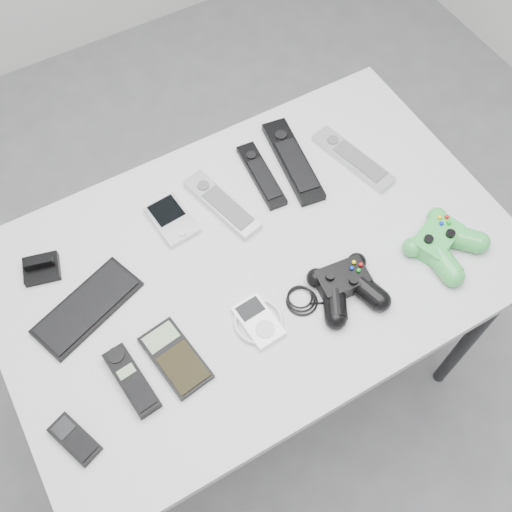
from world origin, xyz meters
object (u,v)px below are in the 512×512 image
remote_silver_b (353,158)px  remote_silver_a (222,204)px  mp3_player (258,321)px  controller_black (346,285)px  desk (255,273)px  calculator (175,358)px  pda (172,220)px  mobile_phone (75,439)px  remote_black_b (293,160)px  cordless_handset (132,380)px  controller_green (443,242)px  pda_keyboard (87,307)px  remote_black_a (261,175)px

remote_silver_b → remote_silver_a: bearing=160.0°
mp3_player → controller_black: size_ratio=0.43×
desk → calculator: 0.29m
desk → remote_silver_a: bearing=88.9°
pda → mobile_phone: (-0.38, -0.35, -0.00)m
remote_black_b → pda: bearing=-169.9°
mp3_player → remote_silver_b: bearing=27.6°
cordless_handset → controller_green: size_ratio=0.91×
pda_keyboard → cordless_handset: bearing=-104.8°
desk → calculator: calculator is taller
desk → mp3_player: 0.17m
remote_silver_a → remote_black_b: 0.21m
mobile_phone → controller_black: size_ratio=0.41×
controller_green → calculator: bearing=154.3°
pda → controller_green: (0.49, -0.36, 0.02)m
mobile_phone → calculator: 0.24m
pda → cordless_handset: 0.38m
mobile_phone → controller_green: (0.87, -0.01, 0.02)m
remote_black_a → controller_black: 0.35m
remote_black_b → controller_green: size_ratio=1.52×
remote_black_a → calculator: (-0.38, -0.31, -0.00)m
calculator → controller_black: 0.39m
remote_silver_a → remote_black_b: (0.21, 0.03, 0.00)m
desk → mobile_phone: size_ratio=10.93×
pda → remote_silver_a: (0.12, -0.02, 0.00)m
cordless_handset → calculator: bearing=-5.3°
remote_silver_a → cordless_handset: bearing=-155.2°
calculator → controller_black: bearing=-14.1°
remote_silver_b → cordless_handset: bearing=-174.1°
controller_green → controller_black: bearing=155.5°
pda → controller_black: controller_black is taller
remote_silver_b → calculator: 0.65m
remote_black_a → controller_black: bearing=-84.2°
remote_black_b → controller_black: controller_black is taller
remote_black_a → controller_black: controller_black is taller
pda → cordless_handset: cordless_handset is taller
pda → calculator: size_ratio=0.78×
pda_keyboard → remote_black_b: (0.58, 0.12, 0.01)m
remote_silver_a → remote_black_b: size_ratio=0.84×
desk → mobile_phone: (-0.49, -0.17, 0.08)m
remote_black_b → mobile_phone: size_ratio=2.46×
remote_black_a → controller_black: size_ratio=0.77×
calculator → controller_green: bearing=-13.3°
remote_black_a → desk: bearing=-118.3°
controller_black → calculator: bearing=-179.3°
calculator → pda_keyboard: bearing=112.2°
remote_black_b → pda_keyboard: bearing=-160.0°
mp3_player → mobile_phone: bearing=-179.5°
remote_silver_a → remote_black_a: size_ratio=1.09×
remote_black_a → mobile_phone: (-0.62, -0.36, -0.00)m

